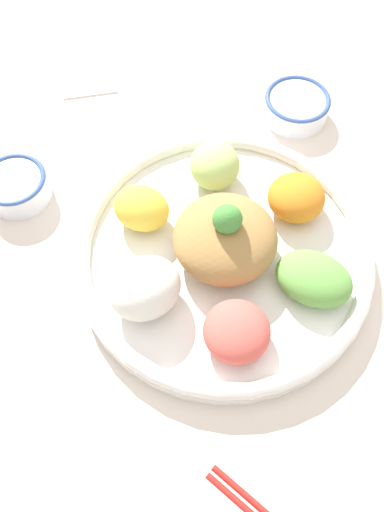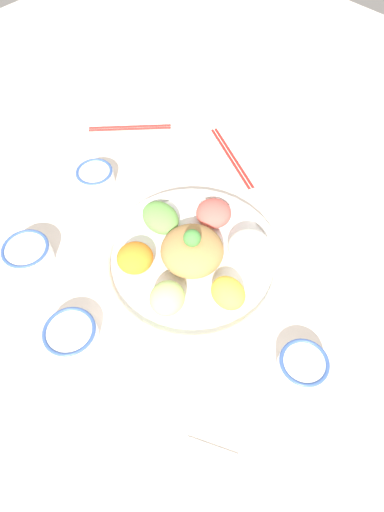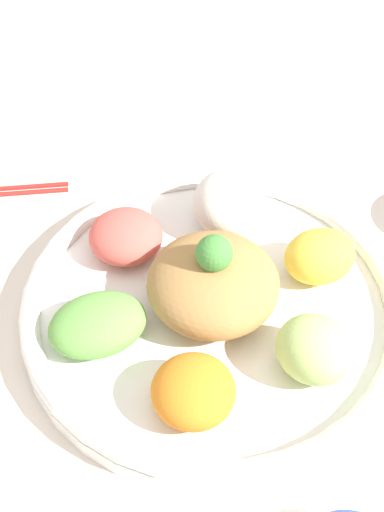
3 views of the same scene
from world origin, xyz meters
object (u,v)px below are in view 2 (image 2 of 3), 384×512
Objects in this scene: sauce_bowl_red at (28,253)px; serving_spoon_main at (187,440)px; rice_bowl_blue at (95,176)px; rice_bowl_plain at (303,365)px; sauce_bowl_dark at (71,334)px; chopsticks_pair_far at (130,127)px; serving_spoon_extra at (323,189)px; chopsticks_pair_near at (232,157)px; salad_platter at (193,257)px.

sauce_bowl_red is 0.49m from serving_spoon_main.
rice_bowl_plain is (-0.63, 0.03, -0.00)m from rice_bowl_blue.
rice_bowl_blue is at bearing 129.17° from serving_spoon_main.
serving_spoon_main is (-0.28, -0.02, -0.02)m from sauce_bowl_dark.
chopsticks_pair_far is at bearing -51.49° from sauce_bowl_dark.
rice_bowl_plain is at bearing 116.01° from chopsticks_pair_far.
serving_spoon_extra is at bearing 152.34° from chopsticks_pair_far.
rice_bowl_blue reaches higher than sauce_bowl_dark.
rice_bowl_blue is 0.21m from chopsticks_pair_far.
serving_spoon_main is (-0.39, 0.55, -0.00)m from chopsticks_pair_near.
serving_spoon_extra is (-0.50, -0.18, -0.00)m from chopsticks_pair_far.
chopsticks_pair_near is at bearing -35.63° from rice_bowl_plain.
rice_bowl_blue is at bearing -2.72° from rice_bowl_plain.
salad_platter is 0.28m from sauce_bowl_dark.
sauce_bowl_red is 0.98× the size of sauce_bowl_dark.
chopsticks_pair_far is (0.17, -0.42, -0.02)m from sauce_bowl_red.
sauce_bowl_red is at bearing -12.49° from sauce_bowl_dark.
rice_bowl_blue is 0.98× the size of rice_bowl_plain.
rice_bowl_plain reaches higher than serving_spoon_main.
rice_bowl_plain reaches higher than serving_spoon_extra.
sauce_bowl_red is 1.13× the size of rice_bowl_blue.
sauce_bowl_dark is 0.47× the size of chopsticks_pair_near.
rice_bowl_plain is 0.70× the size of serving_spoon_extra.
sauce_bowl_dark is at bearing 158.45° from serving_spoon_main.
chopsticks_pair_far is 1.30× the size of serving_spoon_main.
sauce_bowl_dark is at bearing 134.72° from rice_bowl_blue.
salad_platter is 4.25× the size of rice_bowl_plain.
salad_platter is 0.46m from chopsticks_pair_far.
chopsticks_pair_near is 0.24m from serving_spoon_extra.
chopsticks_pair_near is at bearing 99.04° from serving_spoon_main.
chopsticks_pair_near is (0.10, -0.58, -0.02)m from sauce_bowl_dark.
serving_spoon_main is (-0.66, 0.45, -0.00)m from chopsticks_pair_far.
rice_bowl_plain is at bearing -25.56° from serving_spoon_extra.
sauce_bowl_red is 0.68m from serving_spoon_extra.
chopsticks_pair_near and chopsticks_pair_far have the same top height.
serving_spoon_main is (0.06, 0.23, -0.02)m from rice_bowl_plain.
chopsticks_pair_far is 0.79m from serving_spoon_main.
serving_spoon_extra is (-0.33, -0.60, -0.02)m from sauce_bowl_red.
chopsticks_pair_far is at bearing -63.39° from rice_bowl_blue.
salad_platter is 2.87× the size of serving_spoon_main.
chopsticks_pair_near is (0.15, -0.30, -0.02)m from salad_platter.
chopsticks_pair_near is 0.68m from serving_spoon_main.
rice_bowl_plain is at bearing -143.77° from sauce_bowl_dark.
chopsticks_pair_far reaches higher than serving_spoon_extra.
serving_spoon_main and serving_spoon_extra have the same top height.
sauce_bowl_red reaches higher than serving_spoon_extra.
sauce_bowl_red reaches higher than rice_bowl_blue.
chopsticks_pair_far reaches higher than serving_spoon_main.
salad_platter reaches higher than rice_bowl_plain.
chopsticks_pair_near is (-0.18, -0.29, -0.02)m from rice_bowl_blue.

